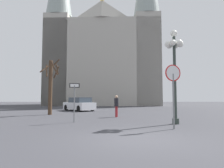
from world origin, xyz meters
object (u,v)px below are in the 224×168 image
one_way_arrow_sign (74,98)px  bare_tree (51,84)px  cathedral (104,52)px  parked_car_near_white (79,104)px  stop_sign (173,84)px  street_lamp (174,59)px  pedestrian_walking (116,104)px

one_way_arrow_sign → bare_tree: 6.19m
cathedral → parked_car_near_white: bearing=-97.9°
stop_sign → street_lamp: 2.40m
stop_sign → parked_car_near_white: 14.27m
cathedral → bare_tree: cathedral is taller
one_way_arrow_sign → street_lamp: (5.66, -0.74, 2.15)m
stop_sign → parked_car_near_white: (-6.17, 12.79, -1.39)m
one_way_arrow_sign → parked_car_near_white: 10.41m
cathedral → parked_car_near_white: 19.35m
one_way_arrow_sign → bare_tree: bearing=118.7°
one_way_arrow_sign → pedestrian_walking: 4.11m
one_way_arrow_sign → bare_tree: bare_tree is taller
stop_sign → pedestrian_walking: (-2.39, 5.65, -1.12)m
bare_tree → parked_car_near_white: 5.60m
cathedral → street_lamp: (4.57, -27.59, -6.89)m
cathedral → one_way_arrow_sign: bearing=-92.3°
cathedral → street_lamp: cathedral is taller
cathedral → street_lamp: bearing=-80.6°
one_way_arrow_sign → stop_sign: bearing=-26.5°
cathedral → pedestrian_walking: size_ratio=21.55×
street_lamp → bare_tree: (-8.57, 6.07, -0.98)m
street_lamp → parked_car_near_white: size_ratio=1.23×
one_way_arrow_sign → street_lamp: 6.09m
one_way_arrow_sign → street_lamp: street_lamp is taller
cathedral → pedestrian_walking: 25.56m
street_lamp → pedestrian_walking: street_lamp is taller
street_lamp → pedestrian_walking: 5.61m
cathedral → bare_tree: size_ratio=7.20×
cathedral → bare_tree: (-4.01, -21.51, -7.87)m
bare_tree → pedestrian_walking: (5.50, -2.17, -1.63)m
bare_tree → parked_car_near_white: size_ratio=1.13×
bare_tree → parked_car_near_white: bearing=70.9°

